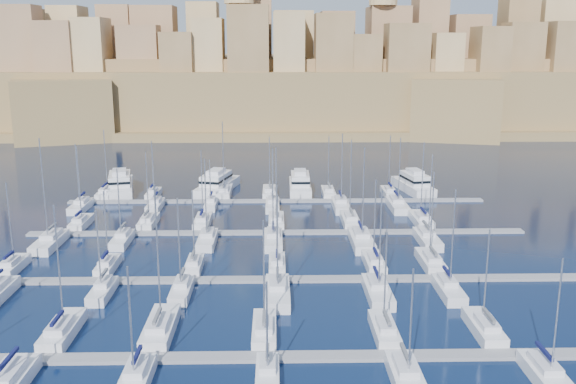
{
  "coord_description": "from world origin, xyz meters",
  "views": [
    {
      "loc": [
        -0.33,
        -94.25,
        31.88
      ],
      "look_at": [
        1.77,
        6.0,
        8.2
      ],
      "focal_mm": 40.0,
      "sensor_mm": 36.0,
      "label": 1
    }
  ],
  "objects_px": {
    "motor_yacht_b": "(217,184)",
    "motor_yacht_d": "(414,184)",
    "motor_yacht_a": "(120,184)",
    "sailboat_4": "(384,330)",
    "motor_yacht_c": "(300,184)",
    "sailboat_2": "(160,327)"
  },
  "relations": [
    {
      "from": "motor_yacht_c",
      "to": "motor_yacht_d",
      "type": "relative_size",
      "value": 0.96
    },
    {
      "from": "motor_yacht_b",
      "to": "motor_yacht_d",
      "type": "height_order",
      "value": "same"
    },
    {
      "from": "sailboat_4",
      "to": "motor_yacht_b",
      "type": "distance_m",
      "value": 74.72
    },
    {
      "from": "sailboat_2",
      "to": "motor_yacht_c",
      "type": "distance_m",
      "value": 71.08
    },
    {
      "from": "sailboat_2",
      "to": "motor_yacht_b",
      "type": "height_order",
      "value": "sailboat_2"
    },
    {
      "from": "motor_yacht_a",
      "to": "motor_yacht_d",
      "type": "relative_size",
      "value": 1.14
    },
    {
      "from": "sailboat_4",
      "to": "motor_yacht_c",
      "type": "height_order",
      "value": "sailboat_4"
    },
    {
      "from": "motor_yacht_a",
      "to": "sailboat_2",
      "type": "bearing_deg",
      "value": -73.5
    },
    {
      "from": "motor_yacht_a",
      "to": "motor_yacht_b",
      "type": "height_order",
      "value": "same"
    },
    {
      "from": "motor_yacht_a",
      "to": "motor_yacht_b",
      "type": "bearing_deg",
      "value": -0.38
    },
    {
      "from": "motor_yacht_d",
      "to": "motor_yacht_c",
      "type": "bearing_deg",
      "value": -179.84
    },
    {
      "from": "motor_yacht_a",
      "to": "motor_yacht_d",
      "type": "distance_m",
      "value": 63.62
    },
    {
      "from": "sailboat_4",
      "to": "motor_yacht_d",
      "type": "distance_m",
      "value": 72.01
    },
    {
      "from": "sailboat_4",
      "to": "motor_yacht_a",
      "type": "bearing_deg",
      "value": 122.8
    },
    {
      "from": "sailboat_4",
      "to": "motor_yacht_a",
      "type": "height_order",
      "value": "sailboat_4"
    },
    {
      "from": "motor_yacht_a",
      "to": "motor_yacht_c",
      "type": "xyz_separation_m",
      "value": [
        38.96,
        -1.05,
        -0.0
      ]
    },
    {
      "from": "sailboat_4",
      "to": "motor_yacht_d",
      "type": "height_order",
      "value": "sailboat_4"
    },
    {
      "from": "motor_yacht_d",
      "to": "motor_yacht_a",
      "type": "bearing_deg",
      "value": 179.11
    },
    {
      "from": "sailboat_2",
      "to": "motor_yacht_a",
      "type": "xyz_separation_m",
      "value": [
        -20.66,
        69.73,
        0.95
      ]
    },
    {
      "from": "motor_yacht_c",
      "to": "sailboat_2",
      "type": "bearing_deg",
      "value": -104.92
    },
    {
      "from": "motor_yacht_b",
      "to": "motor_yacht_d",
      "type": "distance_m",
      "value": 42.66
    },
    {
      "from": "motor_yacht_b",
      "to": "motor_yacht_a",
      "type": "bearing_deg",
      "value": 179.62
    }
  ]
}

